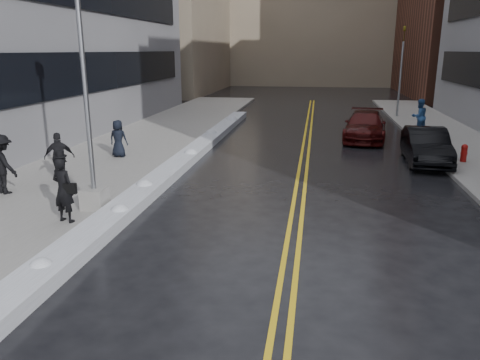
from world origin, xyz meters
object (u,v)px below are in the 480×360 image
at_px(pedestrian_c, 118,139).
at_px(pedestrian_e, 3,164).
at_px(traffic_signal, 401,68).
at_px(pedestrian_fedora, 64,190).
at_px(pedestrian_d, 59,157).
at_px(fire_hydrant, 464,152).
at_px(lamppost, 89,127).
at_px(car_maroon, 365,126).
at_px(pedestrian_east, 419,116).
at_px(car_black, 426,146).

relative_size(pedestrian_c, pedestrian_e, 0.83).
bearing_deg(pedestrian_c, traffic_signal, -130.92).
xyz_separation_m(pedestrian_fedora, pedestrian_d, (-2.25, 3.74, -0.03)).
distance_m(fire_hydrant, pedestrian_e, 17.33).
bearing_deg(fire_hydrant, pedestrian_c, -174.37).
relative_size(lamppost, pedestrian_fedora, 4.28).
distance_m(pedestrian_c, car_maroon, 12.72).
relative_size(pedestrian_fedora, pedestrian_east, 0.94).
height_order(traffic_signal, pedestrian_east, traffic_signal).
distance_m(lamppost, pedestrian_fedora, 1.90).
relative_size(pedestrian_east, car_maroon, 0.37).
relative_size(pedestrian_e, car_black, 0.43).
distance_m(traffic_signal, pedestrian_c, 20.90).
relative_size(pedestrian_fedora, car_black, 0.40).
bearing_deg(pedestrian_fedora, pedestrian_d, -44.88).
height_order(traffic_signal, pedestrian_e, traffic_signal).
relative_size(pedestrian_east, car_black, 0.42).
xyz_separation_m(lamppost, pedestrian_fedora, (-0.27, -1.14, -1.49)).
distance_m(pedestrian_fedora, pedestrian_e, 3.87).
bearing_deg(pedestrian_d, car_black, 178.64).
xyz_separation_m(pedestrian_d, pedestrian_e, (-1.00, -1.64, 0.10)).
bearing_deg(car_black, fire_hydrant, -0.07).
bearing_deg(traffic_signal, lamppost, -118.21).
height_order(pedestrian_d, car_black, pedestrian_d).
height_order(lamppost, pedestrian_c, lamppost).
xyz_separation_m(lamppost, pedestrian_e, (-3.52, 0.95, -1.43)).
distance_m(traffic_signal, car_maroon, 9.71).
xyz_separation_m(lamppost, fire_hydrant, (12.30, 8.00, -1.98)).
bearing_deg(pedestrian_east, fire_hydrant, 68.23).
relative_size(pedestrian_d, pedestrian_east, 0.90).
bearing_deg(traffic_signal, car_maroon, -108.74).
relative_size(pedestrian_e, car_maroon, 0.38).
distance_m(lamppost, pedestrian_d, 3.93).
bearing_deg(pedestrian_d, pedestrian_fedora, 97.36).
relative_size(fire_hydrant, car_black, 0.16).
height_order(lamppost, traffic_signal, lamppost).
relative_size(fire_hydrant, pedestrian_east, 0.39).
bearing_deg(car_maroon, pedestrian_east, 34.36).
relative_size(pedestrian_d, car_maroon, 0.34).
bearing_deg(traffic_signal, car_black, -94.11).
height_order(pedestrian_d, pedestrian_e, pedestrian_e).
distance_m(lamppost, car_black, 13.60).
xyz_separation_m(fire_hydrant, pedestrian_fedora, (-12.57, -9.14, 0.49)).
distance_m(lamppost, pedestrian_east, 18.89).
xyz_separation_m(lamppost, traffic_signal, (11.80, 22.00, 0.87)).
relative_size(traffic_signal, pedestrian_e, 3.14).
bearing_deg(lamppost, pedestrian_c, 107.59).
bearing_deg(pedestrian_c, pedestrian_east, -148.59).
height_order(pedestrian_c, pedestrian_e, pedestrian_e).
bearing_deg(pedestrian_c, lamppost, 108.68).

